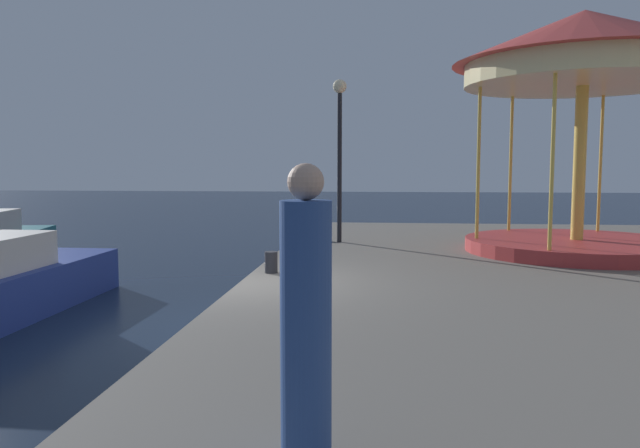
% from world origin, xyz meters
% --- Properties ---
extents(ground_plane, '(120.00, 120.00, 0.00)m').
position_xyz_m(ground_plane, '(0.00, 0.00, 0.00)').
color(ground_plane, '#162338').
extents(motorboat_blue, '(1.70, 5.90, 1.53)m').
position_xyz_m(motorboat_blue, '(-4.53, 0.28, 0.59)').
color(motorboat_blue, navy).
rests_on(motorboat_blue, ground).
extents(carousel, '(5.86, 5.86, 5.50)m').
position_xyz_m(carousel, '(6.94, 4.39, 4.92)').
color(carousel, '#B23333').
rests_on(carousel, quay_dock).
extents(lamp_post_mid_promenade, '(0.36, 0.36, 4.24)m').
position_xyz_m(lamp_post_mid_promenade, '(1.32, 5.78, 3.70)').
color(lamp_post_mid_promenade, black).
rests_on(lamp_post_mid_promenade, quay_dock).
extents(bollard_south, '(0.24, 0.24, 0.40)m').
position_xyz_m(bollard_south, '(0.43, 6.39, 1.00)').
color(bollard_south, '#2D2D33').
rests_on(bollard_south, quay_dock).
extents(bollard_center, '(0.24, 0.24, 0.40)m').
position_xyz_m(bollard_center, '(0.37, 0.93, 1.00)').
color(bollard_center, '#2D2D33').
rests_on(bollard_center, quay_dock).
extents(person_mid_promenade, '(0.34, 0.34, 1.99)m').
position_xyz_m(person_mid_promenade, '(1.92, -6.27, 1.74)').
color(person_mid_promenade, '#2D4C8C').
rests_on(person_mid_promenade, quay_dock).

